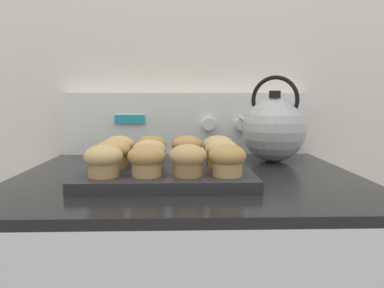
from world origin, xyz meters
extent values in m
cube|color=silver|center=(0.00, 0.65, 1.20)|extent=(8.00, 0.05, 2.40)
cube|color=black|center=(0.00, 0.32, 0.89)|extent=(0.74, 0.61, 0.02)
cube|color=white|center=(0.00, 0.60, 0.99)|extent=(0.73, 0.05, 0.18)
cube|color=teal|center=(-0.16, 0.57, 1.01)|extent=(0.09, 0.01, 0.02)
cylinder|color=white|center=(0.07, 0.56, 0.99)|extent=(0.04, 0.02, 0.04)
cylinder|color=white|center=(0.16, 0.56, 0.99)|extent=(0.04, 0.02, 0.04)
cylinder|color=white|center=(0.26, 0.56, 0.99)|extent=(0.04, 0.02, 0.04)
cube|color=#28282D|center=(-0.04, 0.26, 0.91)|extent=(0.34, 0.27, 0.02)
cylinder|color=tan|center=(-0.16, 0.19, 0.94)|extent=(0.06, 0.06, 0.03)
ellipsoid|color=tan|center=(-0.16, 0.19, 0.96)|extent=(0.07, 0.07, 0.04)
cylinder|color=tan|center=(-0.08, 0.19, 0.94)|extent=(0.06, 0.06, 0.03)
ellipsoid|color=tan|center=(-0.08, 0.19, 0.96)|extent=(0.07, 0.07, 0.04)
cylinder|color=#A37A4C|center=(0.00, 0.19, 0.94)|extent=(0.06, 0.06, 0.03)
ellipsoid|color=tan|center=(0.00, 0.19, 0.96)|extent=(0.07, 0.07, 0.04)
cylinder|color=tan|center=(0.07, 0.19, 0.94)|extent=(0.06, 0.06, 0.03)
ellipsoid|color=tan|center=(0.07, 0.19, 0.96)|extent=(0.07, 0.07, 0.04)
cylinder|color=tan|center=(-0.15, 0.27, 0.94)|extent=(0.06, 0.06, 0.03)
ellipsoid|color=tan|center=(-0.15, 0.27, 0.96)|extent=(0.07, 0.07, 0.04)
cylinder|color=#A37A4C|center=(-0.08, 0.26, 0.94)|extent=(0.06, 0.06, 0.03)
ellipsoid|color=tan|center=(-0.08, 0.26, 0.96)|extent=(0.07, 0.07, 0.04)
cylinder|color=olive|center=(0.07, 0.27, 0.94)|extent=(0.06, 0.06, 0.03)
ellipsoid|color=tan|center=(0.07, 0.27, 0.96)|extent=(0.07, 0.07, 0.04)
cylinder|color=tan|center=(-0.16, 0.34, 0.94)|extent=(0.06, 0.06, 0.03)
ellipsoid|color=tan|center=(-0.16, 0.34, 0.96)|extent=(0.07, 0.07, 0.04)
cylinder|color=tan|center=(-0.08, 0.34, 0.94)|extent=(0.06, 0.06, 0.03)
ellipsoid|color=#B2844C|center=(-0.08, 0.34, 0.96)|extent=(0.07, 0.07, 0.04)
cylinder|color=tan|center=(0.00, 0.34, 0.94)|extent=(0.06, 0.06, 0.03)
ellipsoid|color=tan|center=(0.00, 0.34, 0.96)|extent=(0.07, 0.07, 0.04)
cylinder|color=#A37A4C|center=(0.07, 0.34, 0.94)|extent=(0.06, 0.06, 0.03)
ellipsoid|color=tan|center=(0.07, 0.34, 0.96)|extent=(0.07, 0.07, 0.04)
sphere|color=#ADAFB5|center=(0.23, 0.45, 0.98)|extent=(0.17, 0.17, 0.17)
cylinder|color=black|center=(0.23, 0.45, 1.08)|extent=(0.03, 0.03, 0.02)
cone|color=#ADAFB5|center=(0.16, 0.49, 1.01)|extent=(0.09, 0.08, 0.07)
torus|color=black|center=(0.23, 0.45, 1.06)|extent=(0.11, 0.08, 0.13)
camera|label=1|loc=(-0.01, -0.44, 1.07)|focal=32.00mm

